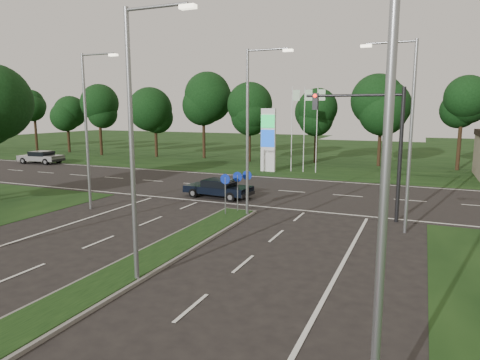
% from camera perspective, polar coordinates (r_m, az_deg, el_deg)
% --- Properties ---
extents(verge_far, '(160.00, 50.00, 0.02)m').
position_cam_1_polar(verge_far, '(61.44, 14.18, 3.57)').
color(verge_far, black).
rests_on(verge_far, ground).
extents(cross_road, '(160.00, 12.00, 0.02)m').
position_cam_1_polar(cross_road, '(31.47, 5.13, -1.42)').
color(cross_road, black).
rests_on(cross_road, ground).
extents(median_kerb, '(2.00, 26.00, 0.12)m').
position_cam_1_polar(median_kerb, '(14.59, -21.01, -14.65)').
color(median_kerb, slate).
rests_on(median_kerb, ground).
extents(streetlight_median_near, '(2.53, 0.22, 9.00)m').
position_cam_1_polar(streetlight_median_near, '(14.28, -13.67, 6.01)').
color(streetlight_median_near, gray).
rests_on(streetlight_median_near, ground).
extents(streetlight_median_far, '(2.53, 0.22, 9.00)m').
position_cam_1_polar(streetlight_median_far, '(23.07, 1.46, 7.42)').
color(streetlight_median_far, gray).
rests_on(streetlight_median_far, ground).
extents(streetlight_left_far, '(2.53, 0.22, 9.00)m').
position_cam_1_polar(streetlight_left_far, '(26.38, -19.54, 7.13)').
color(streetlight_left_far, gray).
rests_on(streetlight_left_far, ground).
extents(streetlight_right_far, '(2.53, 0.22, 9.00)m').
position_cam_1_polar(streetlight_right_far, '(21.44, 21.35, 6.65)').
color(streetlight_right_far, gray).
rests_on(streetlight_right_far, ground).
extents(streetlight_right_near, '(2.53, 0.22, 9.00)m').
position_cam_1_polar(streetlight_right_near, '(7.49, 17.41, 3.10)').
color(streetlight_right_near, gray).
rests_on(streetlight_right_near, ground).
extents(traffic_signal, '(5.10, 0.42, 7.00)m').
position_cam_1_polar(traffic_signal, '(23.56, 17.53, 6.00)').
color(traffic_signal, black).
rests_on(traffic_signal, ground).
extents(median_signs, '(1.16, 1.76, 2.38)m').
position_cam_1_polar(median_signs, '(24.16, -0.42, -0.52)').
color(median_signs, gray).
rests_on(median_signs, ground).
extents(gas_pylon, '(5.80, 1.26, 8.00)m').
position_cam_1_polar(gas_pylon, '(40.79, 4.09, 5.57)').
color(gas_pylon, silver).
rests_on(gas_pylon, ground).
extents(treeline_far, '(6.00, 6.00, 9.90)m').
position_cam_1_polar(treeline_far, '(46.33, 11.62, 10.35)').
color(treeline_far, black).
rests_on(treeline_far, ground).
extents(navy_sedan, '(4.65, 2.24, 1.24)m').
position_cam_1_polar(navy_sedan, '(28.77, -2.89, -1.06)').
color(navy_sedan, black).
rests_on(navy_sedan, ground).
extents(far_car_a, '(4.95, 2.40, 1.39)m').
position_cam_1_polar(far_car_a, '(51.99, -25.01, 2.81)').
color(far_car_a, gray).
rests_on(far_car_a, ground).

